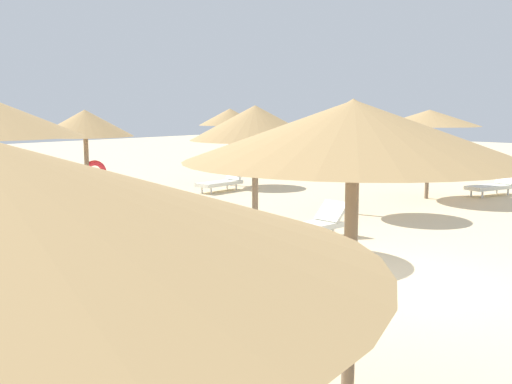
# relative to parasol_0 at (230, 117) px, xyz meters

# --- Properties ---
(ground_plane) EXTENTS (80.00, 80.00, 0.00)m
(ground_plane) POSITION_rel_parasol_0_xyz_m (-6.95, -10.34, -2.47)
(ground_plane) COLOR beige
(parasol_0) EXTENTS (2.23, 2.23, 2.78)m
(parasol_0) POSITION_rel_parasol_0_xyz_m (0.00, 0.00, 0.00)
(parasol_0) COLOR #75604C
(parasol_0) RESTS_ON ground
(parasol_2) EXTENTS (2.45, 2.45, 2.76)m
(parasol_2) POSITION_rel_parasol_0_xyz_m (-6.89, -1.46, -0.08)
(parasol_2) COLOR #75604C
(parasol_2) RESTS_ON ground
(parasol_4) EXTENTS (3.07, 3.07, 2.75)m
(parasol_4) POSITION_rel_parasol_0_xyz_m (1.76, -6.78, 0.02)
(parasol_4) COLOR #75604C
(parasol_4) RESTS_ON ground
(parasol_5) EXTENTS (2.50, 2.50, 2.86)m
(parasol_5) POSITION_rel_parasol_0_xyz_m (-6.96, -7.33, 0.06)
(parasol_5) COLOR #75604C
(parasol_5) RESTS_ON ground
(parasol_6) EXTENTS (2.92, 2.92, 2.89)m
(parasol_6) POSITION_rel_parasol_0_xyz_m (-11.12, -12.09, 0.15)
(parasol_6) COLOR #75604C
(parasol_6) RESTS_ON ground
(parasol_8) EXTENTS (2.23, 2.23, 3.05)m
(parasol_8) POSITION_rel_parasol_0_xyz_m (-2.10, -6.46, 0.23)
(parasol_8) COLOR #75604C
(parasol_8) RESTS_ON ground
(lounger_0) EXTENTS (1.85, 0.65, 0.81)m
(lounger_0) POSITION_rel_parasol_0_xyz_m (-1.28, -0.84, -2.14)
(lounger_0) COLOR silver
(lounger_0) RESTS_ON ground
(lounger_2) EXTENTS (1.83, 1.78, 0.62)m
(lounger_2) POSITION_rel_parasol_0_xyz_m (-6.27, 0.46, -2.16)
(lounger_2) COLOR silver
(lounger_2) RESTS_ON ground
(lounger_4) EXTENTS (1.98, 1.24, 0.76)m
(lounger_4) POSITION_rel_parasol_0_xyz_m (3.76, -8.11, -2.14)
(lounger_4) COLOR silver
(lounger_4) RESTS_ON ground
(lounger_5) EXTENTS (1.93, 0.83, 0.75)m
(lounger_5) POSITION_rel_parasol_0_xyz_m (-5.29, -7.47, -2.14)
(lounger_5) COLOR silver
(lounger_5) RESTS_ON ground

